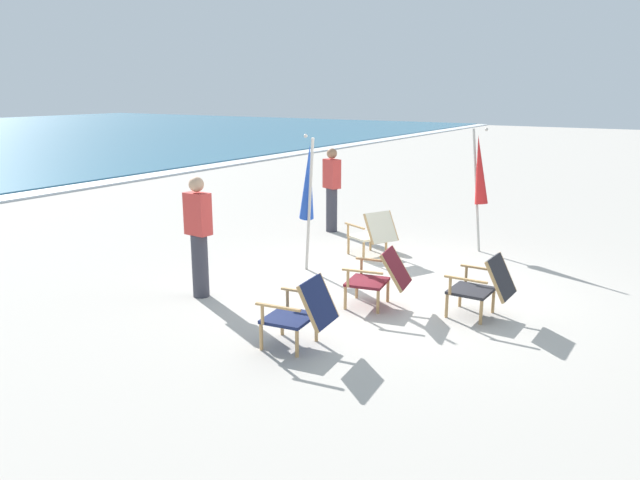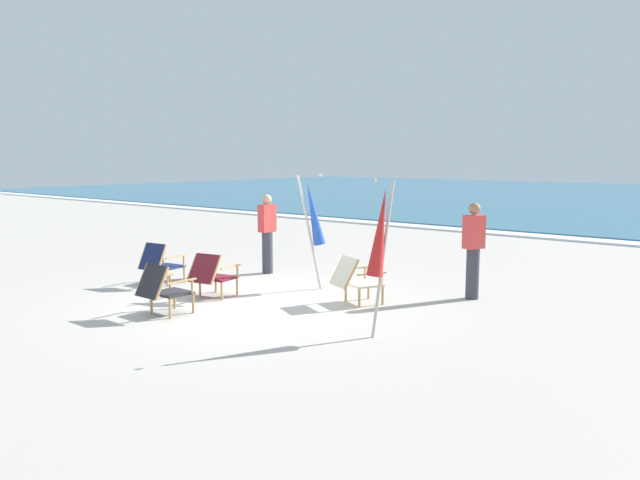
% 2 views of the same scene
% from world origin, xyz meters
% --- Properties ---
extents(ground_plane, '(80.00, 80.00, 0.00)m').
position_xyz_m(ground_plane, '(0.00, 0.00, 0.00)').
color(ground_plane, '#B2AAA0').
extents(beach_chair_far_center, '(0.65, 0.79, 0.80)m').
position_xyz_m(beach_chair_far_center, '(-2.33, -0.09, 0.43)').
color(beach_chair_far_center, '#19234C').
rests_on(beach_chair_far_center, ground).
extents(beach_chair_front_right, '(0.71, 0.87, 0.77)m').
position_xyz_m(beach_chair_front_right, '(-0.72, -0.21, 0.42)').
color(beach_chair_front_right, maroon).
rests_on(beach_chair_front_right, ground).
extents(beach_chair_back_right, '(0.84, 0.93, 0.78)m').
position_xyz_m(beach_chair_back_right, '(1.42, 0.98, 0.42)').
color(beach_chair_back_right, beige).
rests_on(beach_chair_back_right, ground).
extents(beach_chair_back_left, '(0.60, 0.74, 0.79)m').
position_xyz_m(beach_chair_back_left, '(-0.39, -1.46, 0.43)').
color(beach_chair_back_left, '#28282D').
rests_on(beach_chair_back_left, ground).
extents(umbrella_furled_blue, '(0.46, 0.47, 2.09)m').
position_xyz_m(umbrella_furled_blue, '(0.14, 1.43, 1.37)').
color(umbrella_furled_blue, '#B7B2A8').
rests_on(umbrella_furled_blue, ground).
extents(umbrella_furled_red, '(0.36, 0.43, 2.11)m').
position_xyz_m(umbrella_furled_red, '(2.77, -0.32, 1.38)').
color(umbrella_furled_red, '#B7B2A8').
rests_on(umbrella_furled_red, ground).
extents(person_near_chairs, '(0.22, 0.35, 1.63)m').
position_xyz_m(person_near_chairs, '(-1.61, 2.03, 0.84)').
color(person_near_chairs, '#383842').
rests_on(person_near_chairs, ground).
extents(person_by_waterline, '(0.32, 0.39, 1.63)m').
position_xyz_m(person_by_waterline, '(2.71, 2.56, 0.84)').
color(person_by_waterline, '#383842').
rests_on(person_by_waterline, ground).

